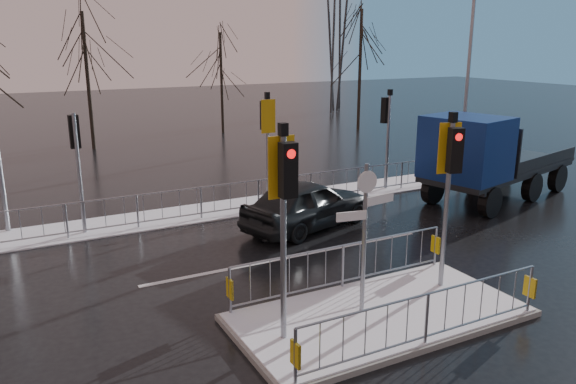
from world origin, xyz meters
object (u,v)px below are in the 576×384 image
flatbed_truck (480,157)px  street_lamp_right (470,69)px  traffic_island (379,300)px  car_far_lane (307,204)px

flatbed_truck → street_lamp_right: size_ratio=0.89×
traffic_island → car_far_lane: (1.56, 5.69, 0.36)m
flatbed_truck → street_lamp_right: bearing=52.4°
car_far_lane → street_lamp_right: (9.02, 2.80, 3.64)m
car_far_lane → flatbed_truck: size_ratio=0.61×
traffic_island → flatbed_truck: traffic_island is taller
traffic_island → flatbed_truck: 9.60m
car_far_lane → street_lamp_right: 10.13m
car_far_lane → traffic_island: bearing=147.5°
car_far_lane → flatbed_truck: (6.45, -0.54, 0.92)m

